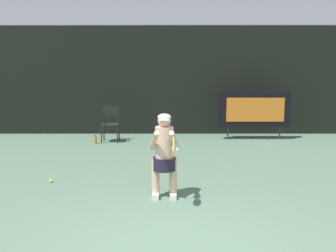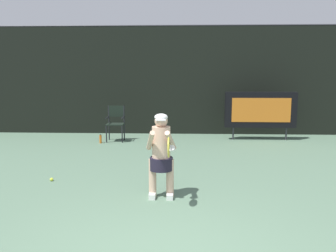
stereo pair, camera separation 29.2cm
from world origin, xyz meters
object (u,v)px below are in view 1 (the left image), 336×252
Objects in this scene: umpire_chair at (110,121)px; tennis_player at (164,153)px; tennis_racket at (173,147)px; tennis_ball_spare at (51,181)px; scoreboard at (254,109)px; water_bottle at (95,140)px.

umpire_chair is 5.16m from tennis_player.
tennis_ball_spare is (-2.36, 1.31, -0.96)m from tennis_racket.
umpire_chair is 15.88× the size of tennis_ball_spare.
scoreboard is at bearing 85.06° from tennis_racket.
tennis_racket is 8.85× the size of tennis_ball_spare.
scoreboard reaches higher than tennis_ball_spare.
umpire_chair is at bearing 82.73° from tennis_ball_spare.
water_bottle is at bearing 88.14° from tennis_ball_spare.
scoreboard reaches higher than umpire_chair.
tennis_ball_spare is (-0.52, -4.07, -0.58)m from umpire_chair.
water_bottle is 0.18× the size of tennis_player.
scoreboard is 4.51m from umpire_chair.
tennis_ball_spare is at bearing -97.27° from umpire_chair.
umpire_chair reaches higher than tennis_ball_spare.
scoreboard is at bearing 4.57° from umpire_chair.
tennis_ball_spare is (-5.00, -4.43, -0.91)m from scoreboard.
tennis_ball_spare is at bearing -138.44° from scoreboard.
scoreboard is 32.35× the size of tennis_ball_spare.
umpire_chair reaches higher than water_bottle.
umpire_chair is 1.79× the size of tennis_racket.
umpire_chair is 0.73m from water_bottle.
tennis_ball_spare is at bearing 160.11° from tennis_player.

